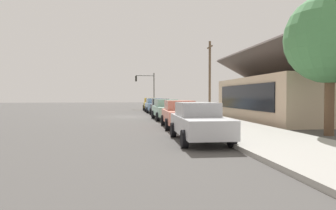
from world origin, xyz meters
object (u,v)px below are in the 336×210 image
(car_skyblue, at_px, (154,105))
(car_seafoam, at_px, (166,109))
(car_charcoal, at_px, (161,107))
(shade_tree, at_px, (330,39))
(car_silver, at_px, (199,121))
(utility_pole_wooden, at_px, (210,76))
(car_coral, at_px, (180,114))
(traffic_light_main, at_px, (147,85))
(car_mustard, at_px, (150,104))
(fire_hydrant_red, at_px, (200,118))

(car_skyblue, xyz_separation_m, car_seafoam, (10.89, 0.00, -0.00))
(car_charcoal, relative_size, shade_tree, 0.68)
(car_silver, distance_m, utility_pole_wooden, 19.90)
(car_coral, xyz_separation_m, car_silver, (5.57, -0.16, 0.00))
(car_silver, distance_m, traffic_light_main, 32.88)
(car_silver, xyz_separation_m, traffic_light_main, (-32.77, -0.13, 2.68))
(shade_tree, bearing_deg, utility_pole_wooden, -176.94)
(car_silver, height_order, traffic_light_main, traffic_light_main)
(car_mustard, xyz_separation_m, fire_hydrant_red, (22.21, 1.47, -0.32))
(car_charcoal, height_order, car_coral, same)
(car_skyblue, bearing_deg, fire_hydrant_red, 3.95)
(car_skyblue, bearing_deg, car_silver, -1.32)
(car_charcoal, relative_size, car_silver, 0.93)
(car_charcoal, bearing_deg, car_seafoam, -0.04)
(car_charcoal, bearing_deg, shade_tree, 22.71)
(car_seafoam, height_order, shade_tree, shade_tree)
(car_charcoal, height_order, car_seafoam, same)
(car_skyblue, height_order, utility_pole_wooden, utility_pole_wooden)
(car_mustard, bearing_deg, car_coral, 2.74)
(car_mustard, xyz_separation_m, utility_pole_wooden, (9.67, 5.47, 3.11))
(fire_hydrant_red, bearing_deg, shade_tree, 42.86)
(car_mustard, bearing_deg, car_silver, 2.38)
(car_skyblue, relative_size, car_seafoam, 1.06)
(shade_tree, xyz_separation_m, fire_hydrant_red, (-5.34, -4.96, -4.03))
(car_mustard, height_order, car_charcoal, same)
(car_skyblue, bearing_deg, utility_pole_wooden, 54.32)
(car_skyblue, xyz_separation_m, car_charcoal, (5.78, 0.10, -0.00))
(car_seafoam, distance_m, car_silver, 11.72)
(car_seafoam, bearing_deg, car_coral, -1.80)
(car_skyblue, distance_m, utility_pole_wooden, 7.29)
(car_silver, distance_m, fire_hydrant_red, 6.51)
(utility_pole_wooden, bearing_deg, car_seafoam, -37.22)
(car_silver, height_order, utility_pole_wooden, utility_pole_wooden)
(car_skyblue, relative_size, car_coral, 1.01)
(car_silver, bearing_deg, shade_tree, 99.39)
(traffic_light_main, distance_m, utility_pole_wooden, 15.02)
(car_charcoal, bearing_deg, fire_hydrant_red, 8.27)
(car_coral, bearing_deg, fire_hydrant_red, 120.46)
(shade_tree, bearing_deg, fire_hydrant_red, -137.14)
(car_mustard, height_order, car_seafoam, same)
(car_silver, xyz_separation_m, utility_pole_wooden, (-18.86, 5.53, 3.11))
(utility_pole_wooden, bearing_deg, shade_tree, 3.06)
(car_coral, bearing_deg, shade_tree, 55.82)
(car_mustard, relative_size, fire_hydrant_red, 6.70)
(traffic_light_main, bearing_deg, fire_hydrant_red, 3.59)
(traffic_light_main, bearing_deg, car_silver, 0.22)
(car_charcoal, distance_m, shade_tree, 17.44)
(car_skyblue, distance_m, traffic_light_main, 10.51)
(car_mustard, bearing_deg, car_seafoam, 2.66)
(utility_pole_wooden, bearing_deg, car_mustard, -150.52)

